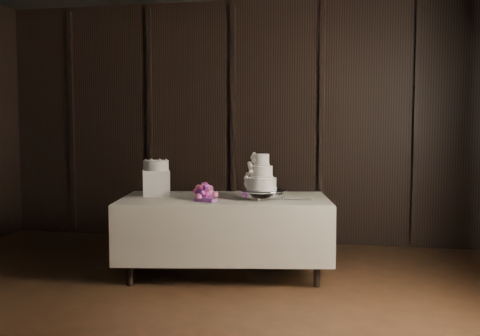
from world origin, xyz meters
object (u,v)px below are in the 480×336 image
display_table (225,233)px  small_cake (156,165)px  box_pedestal (156,183)px  bouquet (204,193)px  wedding_cake (259,176)px  cake_stand (262,194)px

display_table → small_cake: bearing=167.0°
display_table → box_pedestal: 0.85m
bouquet → box_pedestal: size_ratio=1.51×
wedding_cake → small_cake: wedding_cake is taller
bouquet → box_pedestal: bearing=158.2°
cake_stand → display_table: bearing=179.1°
wedding_cake → bouquet: 0.55m
bouquet → box_pedestal: 0.60m
display_table → box_pedestal: bearing=167.0°
wedding_cake → box_pedestal: size_ratio=1.29×
cake_stand → small_cake: size_ratio=1.94×
box_pedestal → small_cake: 0.17m
box_pedestal → bouquet: bearing=-21.8°
display_table → box_pedestal: (-0.71, 0.03, 0.47)m
display_table → box_pedestal: box_pedestal is taller
bouquet → wedding_cake: bearing=18.8°
cake_stand → wedding_cake: 0.18m
cake_stand → small_cake: bearing=178.0°
wedding_cake → small_cake: 1.05m
display_table → cake_stand: cake_stand is taller
wedding_cake → bouquet: (-0.49, -0.17, -0.16)m
wedding_cake → box_pedestal: bearing=165.6°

